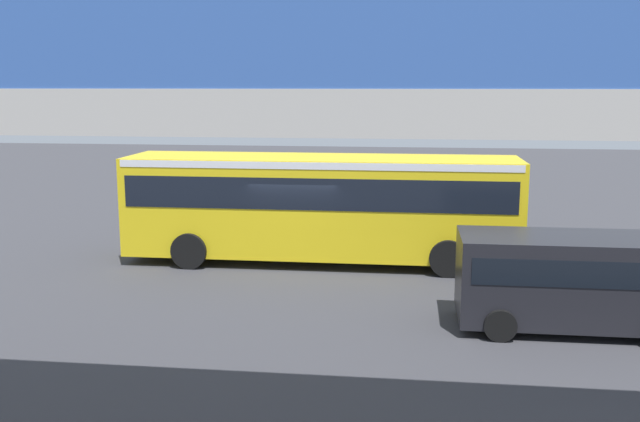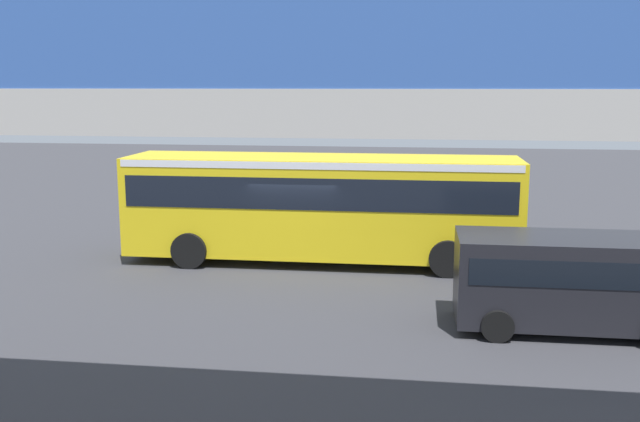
{
  "view_description": "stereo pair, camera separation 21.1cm",
  "coord_description": "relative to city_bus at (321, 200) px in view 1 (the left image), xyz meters",
  "views": [
    {
      "loc": [
        -3.17,
        20.22,
        5.26
      ],
      "look_at": [
        -0.66,
        -0.04,
        1.6
      ],
      "focal_mm": 39.89,
      "sensor_mm": 36.0,
      "label": 1
    },
    {
      "loc": [
        -3.38,
        20.19,
        5.26
      ],
      "look_at": [
        -0.66,
        -0.04,
        1.6
      ],
      "focal_mm": 39.89,
      "sensor_mm": 36.0,
      "label": 2
    }
  ],
  "objects": [
    {
      "name": "ground",
      "position": [
        0.65,
        0.37,
        -1.88
      ],
      "size": [
        80.0,
        80.0,
        0.0
      ],
      "primitive_type": "plane",
      "color": "#38383D"
    },
    {
      "name": "city_bus",
      "position": [
        0.0,
        0.0,
        0.0
      ],
      "size": [
        11.54,
        2.85,
        3.15
      ],
      "color": "yellow",
      "rests_on": "ground"
    },
    {
      "name": "parked_van",
      "position": [
        -6.08,
        5.23,
        -0.7
      ],
      "size": [
        4.8,
        2.17,
        2.05
      ],
      "color": "black",
      "rests_on": "ground"
    },
    {
      "name": "traffic_sign",
      "position": [
        5.63,
        -4.41,
        0.01
      ],
      "size": [
        0.08,
        0.6,
        2.8
      ],
      "color": "slate",
      "rests_on": "ground"
    },
    {
      "name": "lane_dash_leftmost",
      "position": [
        -3.35,
        -1.69,
        -1.88
      ],
      "size": [
        2.0,
        0.2,
        0.01
      ],
      "primitive_type": "cube",
      "color": "silver",
      "rests_on": "ground"
    },
    {
      "name": "lane_dash_left",
      "position": [
        0.65,
        -1.69,
        -1.88
      ],
      "size": [
        2.0,
        0.2,
        0.01
      ],
      "primitive_type": "cube",
      "color": "silver",
      "rests_on": "ground"
    },
    {
      "name": "lane_dash_centre",
      "position": [
        4.65,
        -1.69,
        -1.88
      ],
      "size": [
        2.0,
        0.2,
        0.01
      ],
      "primitive_type": "cube",
      "color": "silver",
      "rests_on": "ground"
    },
    {
      "name": "pedestrian_overpass",
      "position": [
        0.65,
        12.05,
        2.73
      ],
      "size": [
        26.29,
        2.6,
        6.31
      ],
      "color": "#B2ADA5",
      "rests_on": "ground"
    }
  ]
}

